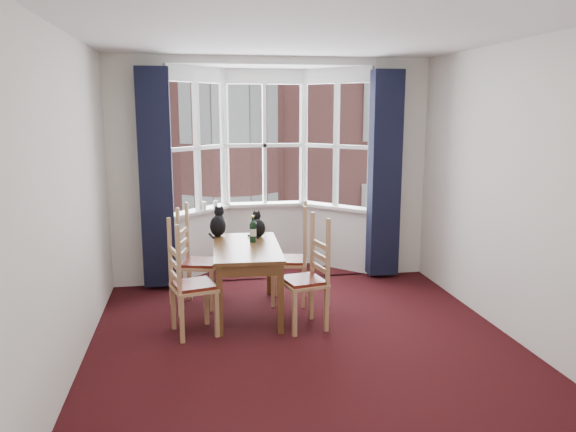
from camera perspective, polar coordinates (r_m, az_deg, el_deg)
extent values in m
plane|color=black|center=(5.30, 2.00, -13.38)|extent=(4.50, 4.50, 0.00)
plane|color=white|center=(4.87, 2.23, 18.22)|extent=(4.50, 4.50, 0.00)
plane|color=silver|center=(4.90, -21.46, 0.99)|extent=(0.00, 4.50, 4.50)
plane|color=silver|center=(5.65, 22.40, 2.15)|extent=(0.00, 4.50, 4.50)
plane|color=silver|center=(2.78, 11.68, -5.57)|extent=(4.00, 0.00, 4.00)
cube|color=silver|center=(7.05, -15.05, 4.18)|extent=(0.70, 0.12, 2.80)
cube|color=silver|center=(7.50, 11.00, 4.74)|extent=(0.70, 0.12, 2.80)
cube|color=black|center=(6.86, -13.24, 3.67)|extent=(0.38, 0.22, 2.60)
cube|color=black|center=(7.26, 9.78, 4.18)|extent=(0.38, 0.22, 2.60)
cube|color=brown|center=(5.97, -4.23, -3.25)|extent=(0.75, 1.32, 0.04)
cube|color=brown|center=(5.50, -6.96, -8.59)|extent=(0.06, 0.06, 0.70)
cube|color=brown|center=(6.63, -7.02, -5.18)|extent=(0.06, 0.06, 0.70)
cube|color=brown|center=(5.53, -0.75, -8.40)|extent=(0.06, 0.06, 0.70)
cube|color=brown|center=(6.66, -1.90, -5.04)|extent=(0.06, 0.06, 0.70)
cube|color=tan|center=(5.56, -9.54, -7.05)|extent=(0.49, 0.51, 0.06)
cube|color=#57180F|center=(5.55, -9.55, -6.91)|extent=(0.44, 0.46, 0.03)
cube|color=tan|center=(6.33, -8.94, -4.81)|extent=(0.49, 0.51, 0.06)
cube|color=#57180F|center=(6.32, -8.94, -4.68)|extent=(0.45, 0.46, 0.03)
cube|color=tan|center=(5.63, 1.57, -6.68)|extent=(0.48, 0.50, 0.06)
cube|color=#57180F|center=(5.62, 1.57, -6.53)|extent=(0.43, 0.45, 0.03)
cube|color=tan|center=(6.36, 0.09, -4.59)|extent=(0.48, 0.50, 0.06)
cube|color=#57180F|center=(6.36, 0.09, -4.46)|extent=(0.43, 0.45, 0.03)
ellipsoid|color=black|center=(6.45, -7.14, -1.02)|extent=(0.24, 0.28, 0.24)
sphere|color=black|center=(6.50, -7.02, 0.44)|extent=(0.14, 0.14, 0.11)
cone|color=black|center=(6.50, -7.30, 0.93)|extent=(0.05, 0.05, 0.05)
cone|color=black|center=(6.49, -6.76, 0.92)|extent=(0.05, 0.05, 0.05)
ellipsoid|color=black|center=(6.38, -3.02, -1.24)|extent=(0.19, 0.23, 0.21)
sphere|color=black|center=(6.42, -3.22, 0.02)|extent=(0.11, 0.11, 0.10)
cone|color=black|center=(6.40, -3.45, 0.43)|extent=(0.04, 0.04, 0.04)
cone|color=black|center=(6.42, -2.99, 0.46)|extent=(0.04, 0.04, 0.04)
cylinder|color=black|center=(6.12, -3.58, -1.69)|extent=(0.07, 0.07, 0.21)
sphere|color=black|center=(6.10, -3.59, -0.78)|extent=(0.07, 0.07, 0.07)
cylinder|color=black|center=(6.09, -3.59, -0.41)|extent=(0.03, 0.03, 0.09)
cylinder|color=gold|center=(6.08, -3.60, -0.04)|extent=(0.03, 0.03, 0.02)
cylinder|color=silver|center=(6.12, -3.58, -1.65)|extent=(0.07, 0.07, 0.08)
cylinder|color=white|center=(7.44, -8.54, 1.05)|extent=(0.06, 0.06, 0.11)
cylinder|color=white|center=(7.47, -7.38, 1.13)|extent=(0.06, 0.06, 0.11)
plane|color=#333335|center=(37.88, -7.99, -1.70)|extent=(80.00, 80.00, 0.00)
cube|color=#94534C|center=(19.04, -6.76, 7.26)|extent=(18.00, 6.00, 14.00)
cylinder|color=#94534C|center=(16.05, -6.19, 6.61)|extent=(3.20, 3.20, 14.00)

